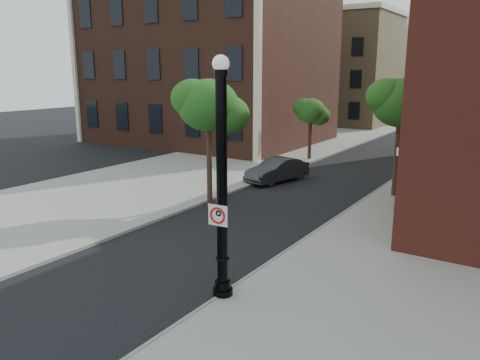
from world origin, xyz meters
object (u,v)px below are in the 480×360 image
Objects in this scene: traffic_signal_left at (224,147)px; traffic_signal_right at (408,159)px; parked_car at (277,170)px; no_parking_sign at (218,215)px; lamppost at (222,193)px.

traffic_signal_right is (7.54, 1.47, 0.03)m from traffic_signal_left.
parked_car is 6.12m from traffic_signal_left.
traffic_signal_right is at bearing 23.60° from traffic_signal_left.
traffic_signal_left reaches higher than no_parking_sign.
no_parking_sign is 0.14× the size of parked_car.
traffic_signal_right is at bearing 73.79° from lamppost.
lamppost is at bearing -52.64° from parked_car.
traffic_signal_left is at bearing 169.68° from traffic_signal_right.
parked_car is at bearing 130.53° from traffic_signal_right.
lamppost is at bearing -127.54° from traffic_signal_right.
traffic_signal_right is (2.53, 8.83, 0.38)m from no_parking_sign.
no_parking_sign is 14.29m from parked_car.
lamppost is at bearing 78.69° from no_parking_sign.
traffic_signal_right is (7.98, -4.27, 2.13)m from parked_car.
traffic_signal_left is at bearing 124.87° from lamppost.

